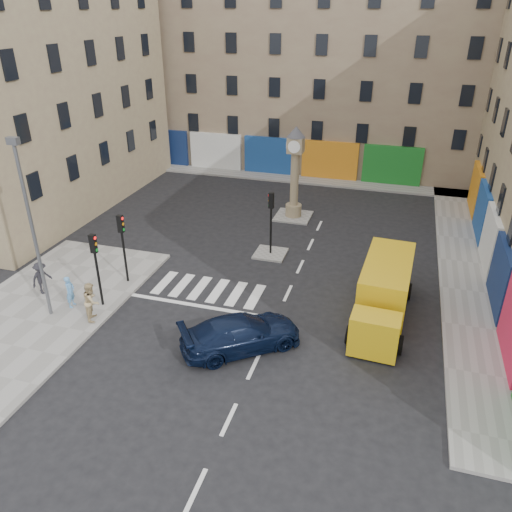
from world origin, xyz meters
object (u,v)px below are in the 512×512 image
at_px(traffic_light_left_far, 122,238).
at_px(lamp_post, 31,222).
at_px(navy_sedan, 241,333).
at_px(traffic_light_island, 271,213).
at_px(pedestrian_tan, 92,301).
at_px(clock_pillar, 295,167).
at_px(yellow_van, 384,292).
at_px(pedestrian_dark, 41,278).
at_px(traffic_light_left_near, 96,259).
at_px(pedestrian_blue, 70,292).

relative_size(traffic_light_left_far, lamp_post, 0.45).
bearing_deg(traffic_light_left_far, navy_sedan, -25.46).
bearing_deg(traffic_light_island, lamp_post, -131.71).
bearing_deg(pedestrian_tan, clock_pillar, -44.21).
bearing_deg(yellow_van, navy_sedan, -139.47).
height_order(traffic_light_left_far, yellow_van, traffic_light_left_far).
height_order(clock_pillar, pedestrian_dark, clock_pillar).
relative_size(traffic_light_left_far, yellow_van, 0.53).
xyz_separation_m(lamp_post, pedestrian_tan, (2.20, 0.22, -3.71)).
bearing_deg(clock_pillar, traffic_light_island, -90.00).
distance_m(navy_sedan, yellow_van, 7.01).
height_order(traffic_light_left_far, clock_pillar, clock_pillar).
relative_size(yellow_van, pedestrian_dark, 4.12).
height_order(traffic_light_left_near, pedestrian_tan, traffic_light_left_near).
bearing_deg(pedestrian_tan, pedestrian_dark, 48.50).
xyz_separation_m(traffic_light_left_near, clock_pillar, (6.30, 13.80, 0.93)).
distance_m(traffic_light_left_near, clock_pillar, 15.19).
distance_m(clock_pillar, navy_sedan, 15.24).
bearing_deg(traffic_light_island, traffic_light_left_far, -139.40).
relative_size(traffic_light_left_far, pedestrian_tan, 1.98).
relative_size(traffic_light_island, lamp_post, 0.45).
xyz_separation_m(traffic_light_left_near, traffic_light_left_far, (0.00, 2.40, 0.00)).
height_order(pedestrian_tan, pedestrian_dark, pedestrian_tan).
height_order(lamp_post, clock_pillar, lamp_post).
bearing_deg(traffic_light_left_far, pedestrian_tan, -85.20).
height_order(clock_pillar, yellow_van, clock_pillar).
relative_size(pedestrian_blue, pedestrian_tan, 0.85).
relative_size(traffic_light_left_near, clock_pillar, 0.61).
bearing_deg(traffic_light_island, pedestrian_tan, -123.76).
distance_m(clock_pillar, yellow_van, 12.80).
bearing_deg(pedestrian_blue, traffic_light_left_far, -31.49).
height_order(traffic_light_left_near, lamp_post, lamp_post).
bearing_deg(yellow_van, traffic_light_left_far, -173.81).
height_order(traffic_light_left_near, yellow_van, traffic_light_left_near).
distance_m(lamp_post, pedestrian_tan, 4.32).
xyz_separation_m(traffic_light_left_far, pedestrian_blue, (-1.32, -2.94, -1.68)).
xyz_separation_m(yellow_van, pedestrian_dark, (-16.40, -3.01, -0.25)).
relative_size(traffic_light_island, clock_pillar, 0.61).
bearing_deg(pedestrian_tan, traffic_light_left_far, -17.57).
distance_m(yellow_van, pedestrian_dark, 16.67).
distance_m(traffic_light_island, pedestrian_blue, 11.41).
distance_m(traffic_light_left_near, lamp_post, 3.21).
bearing_deg(yellow_van, clock_pillar, 125.07).
relative_size(clock_pillar, pedestrian_blue, 3.84).
xyz_separation_m(lamp_post, yellow_van, (14.88, 4.52, -3.54)).
relative_size(traffic_light_island, pedestrian_blue, 2.33).
bearing_deg(pedestrian_dark, traffic_light_left_far, -42.52).
height_order(navy_sedan, pedestrian_tan, pedestrian_tan).
xyz_separation_m(traffic_light_left_near, pedestrian_dark, (-3.42, 0.11, -1.62)).
bearing_deg(lamp_post, traffic_light_left_far, 63.43).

